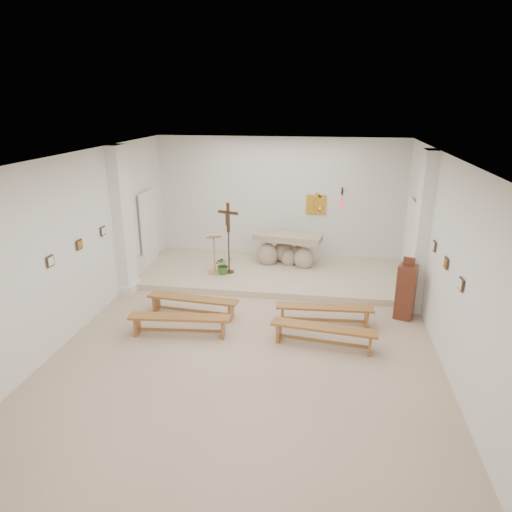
% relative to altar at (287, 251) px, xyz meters
% --- Properties ---
extents(ground, '(7.00, 10.00, 0.00)m').
position_rel_altar_xyz_m(ground, '(-0.33, -4.09, -0.51)').
color(ground, tan).
rests_on(ground, ground).
extents(wall_left, '(0.02, 10.00, 3.50)m').
position_rel_altar_xyz_m(wall_left, '(-3.82, -4.09, 1.24)').
color(wall_left, silver).
rests_on(wall_left, ground).
extents(wall_right, '(0.02, 10.00, 3.50)m').
position_rel_altar_xyz_m(wall_right, '(3.16, -4.09, 1.24)').
color(wall_right, silver).
rests_on(wall_right, ground).
extents(wall_back, '(7.00, 0.02, 3.50)m').
position_rel_altar_xyz_m(wall_back, '(-0.33, 0.90, 1.24)').
color(wall_back, silver).
rests_on(wall_back, ground).
extents(ceiling, '(7.00, 10.00, 0.02)m').
position_rel_altar_xyz_m(ceiling, '(-0.33, -4.09, 2.98)').
color(ceiling, silver).
rests_on(ceiling, wall_back).
extents(sanctuary_platform, '(6.98, 3.00, 0.15)m').
position_rel_altar_xyz_m(sanctuary_platform, '(-0.33, -0.59, -0.43)').
color(sanctuary_platform, '#B9A68E').
rests_on(sanctuary_platform, ground).
extents(pilaster_left, '(0.26, 0.55, 3.50)m').
position_rel_altar_xyz_m(pilaster_left, '(-3.70, -2.09, 1.24)').
color(pilaster_left, white).
rests_on(pilaster_left, ground).
extents(pilaster_right, '(0.26, 0.55, 3.50)m').
position_rel_altar_xyz_m(pilaster_right, '(3.04, -2.09, 1.24)').
color(pilaster_right, white).
rests_on(pilaster_right, ground).
extents(gold_wall_relief, '(0.55, 0.04, 0.55)m').
position_rel_altar_xyz_m(gold_wall_relief, '(0.72, 0.87, 1.14)').
color(gold_wall_relief, gold).
rests_on(gold_wall_relief, wall_back).
extents(sanctuary_lamp, '(0.11, 0.36, 0.44)m').
position_rel_altar_xyz_m(sanctuary_lamp, '(1.42, 0.62, 1.30)').
color(sanctuary_lamp, black).
rests_on(sanctuary_lamp, wall_back).
extents(station_frame_left_front, '(0.03, 0.20, 0.20)m').
position_rel_altar_xyz_m(station_frame_left_front, '(-3.80, -4.89, 1.21)').
color(station_frame_left_front, '#3C2A1A').
rests_on(station_frame_left_front, wall_left).
extents(station_frame_left_mid, '(0.03, 0.20, 0.20)m').
position_rel_altar_xyz_m(station_frame_left_mid, '(-3.80, -3.89, 1.21)').
color(station_frame_left_mid, '#3C2A1A').
rests_on(station_frame_left_mid, wall_left).
extents(station_frame_left_rear, '(0.03, 0.20, 0.20)m').
position_rel_altar_xyz_m(station_frame_left_rear, '(-3.80, -2.89, 1.21)').
color(station_frame_left_rear, '#3C2A1A').
rests_on(station_frame_left_rear, wall_left).
extents(station_frame_right_front, '(0.03, 0.20, 0.20)m').
position_rel_altar_xyz_m(station_frame_right_front, '(3.14, -4.89, 1.21)').
color(station_frame_right_front, '#3C2A1A').
rests_on(station_frame_right_front, wall_right).
extents(station_frame_right_mid, '(0.03, 0.20, 0.20)m').
position_rel_altar_xyz_m(station_frame_right_mid, '(3.14, -3.89, 1.21)').
color(station_frame_right_mid, '#3C2A1A').
rests_on(station_frame_right_mid, wall_right).
extents(station_frame_right_rear, '(0.03, 0.20, 0.20)m').
position_rel_altar_xyz_m(station_frame_right_rear, '(3.14, -2.89, 1.21)').
color(station_frame_right_rear, '#3C2A1A').
rests_on(station_frame_right_rear, wall_right).
extents(radiator_left, '(0.10, 0.85, 0.52)m').
position_rel_altar_xyz_m(radiator_left, '(-3.76, -1.39, -0.24)').
color(radiator_left, silver).
rests_on(radiator_left, ground).
extents(radiator_right, '(0.10, 0.85, 0.52)m').
position_rel_altar_xyz_m(radiator_right, '(3.10, -1.39, -0.24)').
color(radiator_right, silver).
rests_on(radiator_right, ground).
extents(altar, '(1.89, 0.98, 0.93)m').
position_rel_altar_xyz_m(altar, '(0.00, 0.00, 0.00)').
color(altar, tan).
rests_on(altar, sanctuary_platform).
extents(lectern, '(0.47, 0.43, 1.09)m').
position_rel_altar_xyz_m(lectern, '(-1.80, -0.99, 0.18)').
color(lectern, tan).
rests_on(lectern, sanctuary_platform).
extents(crucifix_stand, '(0.55, 0.24, 1.86)m').
position_rel_altar_xyz_m(crucifix_stand, '(-1.43, -0.91, 0.72)').
color(crucifix_stand, '#3C2513').
rests_on(crucifix_stand, sanctuary_platform).
extents(potted_plant, '(0.58, 0.56, 0.50)m').
position_rel_altar_xyz_m(potted_plant, '(-1.55, -1.03, -0.11)').
color(potted_plant, '#396327').
rests_on(potted_plant, sanctuary_platform).
extents(donation_pedestal, '(0.47, 0.47, 1.37)m').
position_rel_altar_xyz_m(donation_pedestal, '(2.76, -2.61, 0.10)').
color(donation_pedestal, brown).
rests_on(donation_pedestal, ground).
extents(bench_left_front, '(2.01, 0.49, 0.42)m').
position_rel_altar_xyz_m(bench_left_front, '(-1.73, -3.22, -0.19)').
color(bench_left_front, '#985B2C').
rests_on(bench_left_front, ground).
extents(bench_right_front, '(2.01, 0.43, 0.42)m').
position_rel_altar_xyz_m(bench_right_front, '(1.08, -3.22, -0.19)').
color(bench_right_front, '#985B2C').
rests_on(bench_right_front, ground).
extents(bench_left_second, '(2.01, 0.50, 0.42)m').
position_rel_altar_xyz_m(bench_left_second, '(-1.73, -4.12, -0.19)').
color(bench_left_second, '#985B2C').
rests_on(bench_left_second, ground).
extents(bench_right_second, '(2.02, 0.57, 0.42)m').
position_rel_altar_xyz_m(bench_right_second, '(1.08, -4.12, -0.19)').
color(bench_right_second, '#985B2C').
rests_on(bench_right_second, ground).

